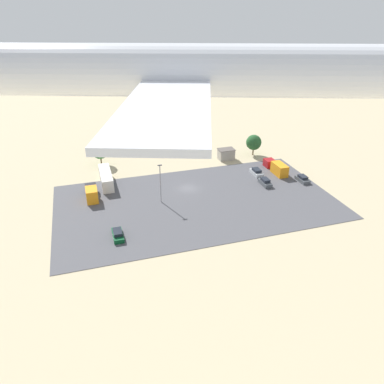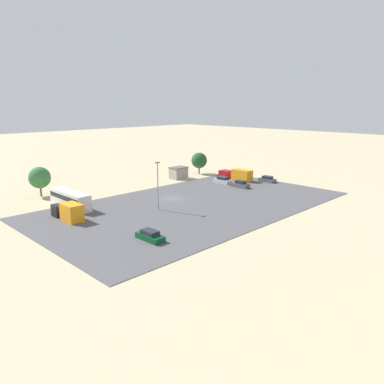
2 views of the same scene
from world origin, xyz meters
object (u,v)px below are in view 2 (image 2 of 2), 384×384
object	(u,v)px
parked_car_1	(267,179)
parked_truck_0	(237,175)
parked_car_3	(150,236)
parked_car_2	(223,180)
bus	(70,199)
shed_building	(179,173)
parked_car_0	(241,184)
parked_truck_1	(69,212)

from	to	relation	value
parked_car_1	parked_truck_0	world-z (taller)	parked_truck_0
parked_car_3	parked_car_2	bearing A→B (deg)	26.02
bus	parked_car_2	bearing A→B (deg)	170.92
shed_building	parked_car_0	size ratio (longest dim) A/B	1.07
parked_truck_1	shed_building	bearing A→B (deg)	19.24
shed_building	parked_truck_1	world-z (taller)	shed_building
shed_building	parked_truck_0	bearing A→B (deg)	126.56
parked_car_2	shed_building	bearing A→B (deg)	105.94
parked_car_1	parked_car_3	distance (m)	47.59
parked_car_1	parked_truck_1	bearing A→B (deg)	173.16
parked_car_2	parked_car_3	bearing A→B (deg)	-153.98
bus	parked_car_2	size ratio (longest dim) A/B	2.52
shed_building	parked_truck_0	distance (m)	15.16
parked_car_0	parked_car_1	world-z (taller)	parked_car_0
shed_building	parked_car_3	distance (m)	45.34
bus	parked_car_3	size ratio (longest dim) A/B	2.39
parked_car_0	bus	bearing A→B (deg)	-18.15
bus	parked_car_3	distance (m)	24.09
parked_car_2	parked_car_0	bearing A→B (deg)	-96.01
parked_car_1	parked_car_3	size ratio (longest dim) A/B	0.88
shed_building	parked_car_1	distance (m)	22.74
parked_car_0	shed_building	bearing A→B (deg)	-81.13
shed_building	bus	bearing A→B (deg)	10.53
parked_truck_0	bus	bearing A→B (deg)	172.02
bus	parked_truck_0	world-z (taller)	bus
parked_truck_0	parked_truck_1	world-z (taller)	parked_truck_1
parked_truck_0	parked_truck_1	xyz separation A→B (m)	(46.32, 0.84, 0.04)
parked_truck_1	bus	bearing A→B (deg)	60.64
bus	parked_car_3	xyz separation A→B (m)	(0.28, 24.06, -1.05)
shed_building	bus	xyz separation A→B (m)	(33.46, 6.22, 0.22)
parked_car_2	parked_car_3	xyz separation A→B (m)	(37.20, 18.16, -0.06)
parked_car_1	bus	bearing A→B (deg)	164.47
parked_car_1	parked_car_2	size ratio (longest dim) A/B	0.93
parked_car_2	parked_truck_0	world-z (taller)	parked_truck_0
bus	parked_truck_1	xyz separation A→B (m)	(3.82, 6.80, -0.31)
parked_car_2	parked_truck_0	xyz separation A→B (m)	(-5.57, 0.06, 0.63)
bus	parked_car_0	xyz separation A→B (m)	(-36.29, 11.90, -0.98)
parked_car_3	parked_truck_1	xyz separation A→B (m)	(3.55, -17.26, 0.73)
parked_car_2	parked_truck_1	bearing A→B (deg)	-178.74
bus	parked_car_1	distance (m)	47.71
parked_car_2	parked_truck_0	bearing A→B (deg)	-0.58
parked_car_3	parked_truck_0	size ratio (longest dim) A/B	0.50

